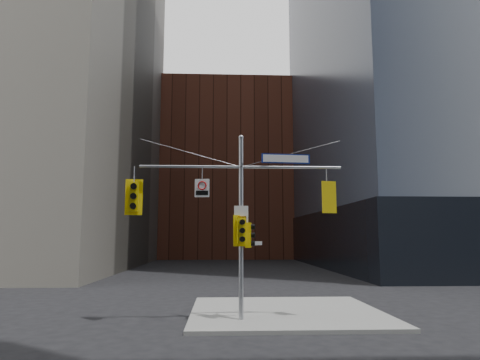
{
  "coord_description": "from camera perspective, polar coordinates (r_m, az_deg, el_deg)",
  "views": [
    {
      "loc": [
        -0.77,
        -14.71,
        3.24
      ],
      "look_at": [
        -0.04,
        2.0,
        5.48
      ],
      "focal_mm": 32.0,
      "sensor_mm": 36.0,
      "label": 1
    }
  ],
  "objects": [
    {
      "name": "podium_ne",
      "position": [
        54.86,
        29.36,
        -6.91
      ],
      "size": [
        36.4,
        36.4,
        6.0
      ],
      "primitive_type": "cube",
      "color": "black",
      "rests_on": "ground"
    },
    {
      "name": "street_blade_ew",
      "position": [
        16.75,
        1.7,
        -8.44
      ],
      "size": [
        0.74,
        0.09,
        0.15
      ],
      "rotation": [
        0.0,
        0.0,
        0.08
      ],
      "color": "silver",
      "rests_on": "ground"
    },
    {
      "name": "signal_assembly",
      "position": [
        16.76,
        0.14,
        -3.6
      ],
      "size": [
        8.0,
        0.8,
        7.3
      ],
      "color": "#95989D",
      "rests_on": "ground"
    },
    {
      "name": "traffic_light_pole_front",
      "position": [
        16.45,
        0.18,
        -6.77
      ],
      "size": [
        0.57,
        0.49,
        1.2
      ],
      "rotation": [
        0.0,
        0.0,
        0.14
      ],
      "color": "yellow",
      "rests_on": "ground"
    },
    {
      "name": "brick_midrise",
      "position": [
        73.5,
        -1.88,
        0.79
      ],
      "size": [
        26.0,
        20.0,
        28.0
      ],
      "primitive_type": "cube",
      "color": "brown",
      "rests_on": "ground"
    },
    {
      "name": "ground",
      "position": [
        15.08,
        0.52,
        -20.03
      ],
      "size": [
        160.0,
        160.0,
        0.0
      ],
      "primitive_type": "plane",
      "color": "black",
      "rests_on": "ground"
    },
    {
      "name": "regulatory_sign_arm",
      "position": [
        16.81,
        -5.08,
        -0.99
      ],
      "size": [
        0.58,
        0.11,
        0.72
      ],
      "rotation": [
        0.0,
        0.0,
        -0.12
      ],
      "color": "silver",
      "rests_on": "ground"
    },
    {
      "name": "traffic_light_pole_side",
      "position": [
        16.74,
        1.25,
        -7.35
      ],
      "size": [
        0.4,
        0.34,
        0.97
      ],
      "rotation": [
        0.0,
        0.0,
        1.42
      ],
      "color": "yellow",
      "rests_on": "ground"
    },
    {
      "name": "regulatory_sign_pole",
      "position": [
        16.62,
        0.16,
        -4.76
      ],
      "size": [
        0.55,
        0.06,
        0.72
      ],
      "rotation": [
        0.0,
        0.0,
        0.05
      ],
      "color": "silver",
      "rests_on": "ground"
    },
    {
      "name": "street_blade_ns",
      "position": [
        17.18,
        0.07,
        -9.23
      ],
      "size": [
        0.06,
        0.71,
        0.14
      ],
      "rotation": [
        0.0,
        0.0,
        0.04
      ],
      "color": "#145926",
      "rests_on": "ground"
    },
    {
      "name": "traffic_light_east_arm",
      "position": [
        17.29,
        11.55,
        -2.29
      ],
      "size": [
        0.6,
        0.54,
        1.26
      ],
      "rotation": [
        0.0,
        0.0,
        3.35
      ],
      "color": "yellow",
      "rests_on": "ground"
    },
    {
      "name": "street_sign_blade",
      "position": [
        17.18,
        6.12,
        2.85
      ],
      "size": [
        1.96,
        0.22,
        0.38
      ],
      "rotation": [
        0.0,
        0.0,
        0.09
      ],
      "color": "navy",
      "rests_on": "ground"
    },
    {
      "name": "sidewalk_corner",
      "position": [
        19.17,
        6.11,
        -17.08
      ],
      "size": [
        8.0,
        8.0,
        0.15
      ],
      "primitive_type": "cube",
      "color": "gray",
      "rests_on": "ground"
    },
    {
      "name": "traffic_light_west_arm",
      "position": [
        17.13,
        -14.0,
        -2.17
      ],
      "size": [
        0.67,
        0.58,
        1.41
      ],
      "rotation": [
        0.0,
        0.0,
        0.15
      ],
      "color": "yellow",
      "rests_on": "ground"
    }
  ]
}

